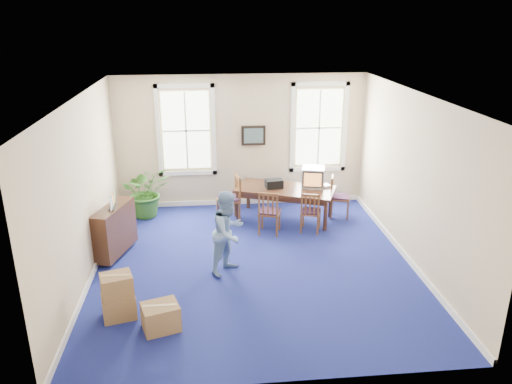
{
  "coord_description": "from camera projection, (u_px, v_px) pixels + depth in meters",
  "views": [
    {
      "loc": [
        -0.81,
        -8.46,
        4.54
      ],
      "look_at": [
        0.1,
        0.6,
        1.25
      ],
      "focal_mm": 35.0,
      "sensor_mm": 36.0,
      "label": 1
    }
  ],
  "objects": [
    {
      "name": "equipment_bag",
      "position": [
        274.0,
        184.0,
        11.38
      ],
      "size": [
        0.42,
        0.3,
        0.19
      ],
      "primitive_type": "cube",
      "rotation": [
        0.0,
        0.0,
        0.14
      ],
      "color": "black",
      "rests_on": "conference_table"
    },
    {
      "name": "window_right",
      "position": [
        319.0,
        128.0,
        12.09
      ],
      "size": [
        1.4,
        0.12,
        2.2
      ],
      "primitive_type": null,
      "color": "white",
      "rests_on": "ground"
    },
    {
      "name": "conference_table",
      "position": [
        285.0,
        203.0,
        11.52
      ],
      "size": [
        2.43,
        1.75,
        0.75
      ],
      "primitive_type": null,
      "rotation": [
        0.0,
        0.0,
        -0.38
      ],
      "color": "#402416",
      "rests_on": "ground"
    },
    {
      "name": "man",
      "position": [
        229.0,
        232.0,
        9.03
      ],
      "size": [
        0.95,
        0.97,
        1.57
      ],
      "primitive_type": "imported",
      "rotation": [
        0.0,
        0.0,
        0.85
      ],
      "color": "#7296C3",
      "rests_on": "ground"
    },
    {
      "name": "wall_left",
      "position": [
        83.0,
        191.0,
        8.71
      ],
      "size": [
        0.0,
        6.5,
        6.5
      ],
      "primitive_type": "plane",
      "rotation": [
        1.57,
        0.0,
        1.57
      ],
      "color": "#C7B08D",
      "rests_on": "ground"
    },
    {
      "name": "brochure_rack",
      "position": [
        113.0,
        204.0,
        9.54
      ],
      "size": [
        0.21,
        0.6,
        0.26
      ],
      "primitive_type": null,
      "rotation": [
        0.0,
        0.0,
        0.18
      ],
      "color": "#99999E",
      "rests_on": "credenza"
    },
    {
      "name": "window_left",
      "position": [
        186.0,
        131.0,
        11.79
      ],
      "size": [
        1.4,
        0.12,
        2.2
      ],
      "primitive_type": null,
      "color": "white",
      "rests_on": "ground"
    },
    {
      "name": "baseboard_left",
      "position": [
        95.0,
        269.0,
        9.24
      ],
      "size": [
        0.04,
        6.5,
        0.12
      ],
      "primitive_type": "cube",
      "color": "white",
      "rests_on": "ground"
    },
    {
      "name": "wall_front",
      "position": [
        280.0,
        274.0,
        5.95
      ],
      "size": [
        6.5,
        0.0,
        6.5
      ],
      "primitive_type": "plane",
      "rotation": [
        -1.57,
        0.0,
        0.0
      ],
      "color": "#C7B08D",
      "rests_on": "ground"
    },
    {
      "name": "wall_back",
      "position": [
        241.0,
        141.0,
        12.03
      ],
      "size": [
        6.5,
        0.0,
        6.5
      ],
      "primitive_type": "plane",
      "rotation": [
        1.57,
        0.0,
        0.0
      ],
      "color": "#C7B08D",
      "rests_on": "ground"
    },
    {
      "name": "baseboard_right",
      "position": [
        404.0,
        254.0,
        9.8
      ],
      "size": [
        0.04,
        6.5,
        0.12
      ],
      "primitive_type": "cube",
      "color": "white",
      "rests_on": "ground"
    },
    {
      "name": "floor",
      "position": [
        254.0,
        264.0,
        9.54
      ],
      "size": [
        6.5,
        6.5,
        0.0
      ],
      "primitive_type": "plane",
      "color": "navy",
      "rests_on": "ground"
    },
    {
      "name": "chair_end_left",
      "position": [
        228.0,
        199.0,
        11.34
      ],
      "size": [
        0.56,
        0.56,
        1.08
      ],
      "primitive_type": null,
      "rotation": [
        0.0,
        0.0,
        -1.41
      ],
      "color": "brown",
      "rests_on": "ground"
    },
    {
      "name": "crt_tv",
      "position": [
        313.0,
        177.0,
        11.42
      ],
      "size": [
        0.62,
        0.66,
        0.46
      ],
      "primitive_type": null,
      "rotation": [
        0.0,
        0.0,
        -0.25
      ],
      "color": "#B7B7BC",
      "rests_on": "conference_table"
    },
    {
      "name": "potted_plant",
      "position": [
        146.0,
        191.0,
        11.61
      ],
      "size": [
        1.31,
        1.21,
        1.22
      ],
      "primitive_type": "imported",
      "rotation": [
        0.0,
        0.0,
        0.27
      ],
      "color": "#295C1B",
      "rests_on": "ground"
    },
    {
      "name": "chair_near_right",
      "position": [
        311.0,
        211.0,
        10.83
      ],
      "size": [
        0.53,
        0.53,
        0.93
      ],
      "primitive_type": null,
      "rotation": [
        0.0,
        0.0,
        2.81
      ],
      "color": "brown",
      "rests_on": "ground"
    },
    {
      "name": "chair_near_left",
      "position": [
        270.0,
        212.0,
        10.73
      ],
      "size": [
        0.55,
        0.55,
        0.99
      ],
      "primitive_type": null,
      "rotation": [
        0.0,
        0.0,
        2.85
      ],
      "color": "brown",
      "rests_on": "ground"
    },
    {
      "name": "chair_end_right",
      "position": [
        340.0,
        197.0,
        11.61
      ],
      "size": [
        0.55,
        0.55,
        0.98
      ],
      "primitive_type": null,
      "rotation": [
        0.0,
        0.0,
        1.27
      ],
      "color": "brown",
      "rests_on": "ground"
    },
    {
      "name": "ceiling",
      "position": [
        254.0,
        96.0,
        8.45
      ],
      "size": [
        6.5,
        6.5,
        0.0
      ],
      "primitive_type": "plane",
      "rotation": [
        3.14,
        0.0,
        0.0
      ],
      "color": "white",
      "rests_on": "ground"
    },
    {
      "name": "wall_picture",
      "position": [
        253.0,
        136.0,
        11.96
      ],
      "size": [
        0.58,
        0.06,
        0.48
      ],
      "primitive_type": null,
      "color": "black",
      "rests_on": "ground"
    },
    {
      "name": "wall_right",
      "position": [
        414.0,
        180.0,
        9.27
      ],
      "size": [
        0.0,
        6.5,
        6.5
      ],
      "primitive_type": "plane",
      "rotation": [
        1.57,
        0.0,
        -1.57
      ],
      "color": "#C7B08D",
      "rests_on": "ground"
    },
    {
      "name": "cardboard_boxes",
      "position": [
        131.0,
        291.0,
        7.88
      ],
      "size": [
        1.67,
        1.67,
        0.78
      ],
      "primitive_type": null,
      "rotation": [
        0.0,
        0.0,
        0.27
      ],
      "color": "olive",
      "rests_on": "ground"
    },
    {
      "name": "game_console",
      "position": [
        326.0,
        186.0,
        11.47
      ],
      "size": [
        0.22,
        0.25,
        0.05
      ],
      "primitive_type": "cube",
      "rotation": [
        0.0,
        0.0,
        0.37
      ],
      "color": "white",
      "rests_on": "conference_table"
    },
    {
      "name": "baseboard_back",
      "position": [
        242.0,
        201.0,
        12.53
      ],
      "size": [
        6.0,
        0.04,
        0.12
      ],
      "primitive_type": "cube",
      "color": "white",
      "rests_on": "ground"
    },
    {
      "name": "credenza",
      "position": [
        115.0,
        233.0,
        9.74
      ],
      "size": [
        0.7,
        1.25,
        0.95
      ],
      "primitive_type": "cube",
      "rotation": [
        0.0,
        0.0,
        -0.31
      ],
      "color": "#402416",
      "rests_on": "ground"
    }
  ]
}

